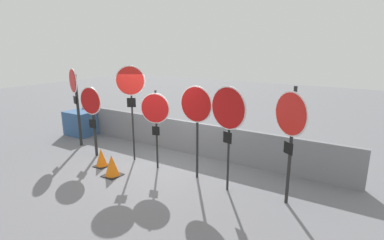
{
  "coord_description": "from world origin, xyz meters",
  "views": [
    {
      "loc": [
        4.76,
        -6.1,
        3.27
      ],
      "look_at": [
        0.96,
        0.0,
        1.47
      ],
      "focal_mm": 28.0,
      "sensor_mm": 36.0,
      "label": 1
    }
  ],
  "objects_px": {
    "stop_sign_2": "(131,88)",
    "traffic_cone_0": "(101,158)",
    "stop_sign_1": "(92,109)",
    "storage_crate": "(80,123)",
    "traffic_cone_1": "(112,166)",
    "stop_sign_5": "(228,114)",
    "stop_sign_0": "(75,93)",
    "stop_sign_6": "(291,123)",
    "stop_sign_4": "(196,111)",
    "stop_sign_3": "(155,113)"
  },
  "relations": [
    {
      "from": "stop_sign_2",
      "to": "traffic_cone_0",
      "type": "height_order",
      "value": "stop_sign_2"
    },
    {
      "from": "stop_sign_0",
      "to": "stop_sign_2",
      "type": "xyz_separation_m",
      "value": [
        2.46,
        -0.03,
        0.35
      ]
    },
    {
      "from": "stop_sign_1",
      "to": "traffic_cone_1",
      "type": "height_order",
      "value": "stop_sign_1"
    },
    {
      "from": "traffic_cone_0",
      "to": "stop_sign_6",
      "type": "bearing_deg",
      "value": 7.71
    },
    {
      "from": "stop_sign_2",
      "to": "stop_sign_3",
      "type": "distance_m",
      "value": 1.11
    },
    {
      "from": "stop_sign_4",
      "to": "traffic_cone_0",
      "type": "height_order",
      "value": "stop_sign_4"
    },
    {
      "from": "stop_sign_3",
      "to": "storage_crate",
      "type": "distance_m",
      "value": 4.67
    },
    {
      "from": "stop_sign_6",
      "to": "stop_sign_5",
      "type": "bearing_deg",
      "value": -139.44
    },
    {
      "from": "stop_sign_5",
      "to": "stop_sign_6",
      "type": "distance_m",
      "value": 1.31
    },
    {
      "from": "stop_sign_1",
      "to": "storage_crate",
      "type": "xyz_separation_m",
      "value": [
        -2.24,
        1.26,
        -1.03
      ]
    },
    {
      "from": "stop_sign_5",
      "to": "traffic_cone_1",
      "type": "distance_m",
      "value": 3.33
    },
    {
      "from": "stop_sign_2",
      "to": "traffic_cone_0",
      "type": "distance_m",
      "value": 2.08
    },
    {
      "from": "stop_sign_2",
      "to": "traffic_cone_0",
      "type": "xyz_separation_m",
      "value": [
        -0.46,
        -0.81,
        -1.87
      ]
    },
    {
      "from": "stop_sign_3",
      "to": "stop_sign_6",
      "type": "bearing_deg",
      "value": -17.18
    },
    {
      "from": "traffic_cone_1",
      "to": "storage_crate",
      "type": "relative_size",
      "value": 0.54
    },
    {
      "from": "stop_sign_2",
      "to": "traffic_cone_1",
      "type": "height_order",
      "value": "stop_sign_2"
    },
    {
      "from": "stop_sign_4",
      "to": "stop_sign_6",
      "type": "bearing_deg",
      "value": 0.44
    },
    {
      "from": "stop_sign_4",
      "to": "storage_crate",
      "type": "relative_size",
      "value": 2.25
    },
    {
      "from": "stop_sign_5",
      "to": "traffic_cone_0",
      "type": "relative_size",
      "value": 4.77
    },
    {
      "from": "stop_sign_2",
      "to": "traffic_cone_1",
      "type": "distance_m",
      "value": 2.16
    },
    {
      "from": "traffic_cone_1",
      "to": "stop_sign_2",
      "type": "bearing_deg",
      "value": 103.16
    },
    {
      "from": "stop_sign_3",
      "to": "stop_sign_4",
      "type": "height_order",
      "value": "stop_sign_4"
    },
    {
      "from": "storage_crate",
      "to": "stop_sign_1",
      "type": "bearing_deg",
      "value": -29.29
    },
    {
      "from": "stop_sign_5",
      "to": "traffic_cone_0",
      "type": "height_order",
      "value": "stop_sign_5"
    },
    {
      "from": "traffic_cone_1",
      "to": "storage_crate",
      "type": "height_order",
      "value": "storage_crate"
    },
    {
      "from": "stop_sign_6",
      "to": "storage_crate",
      "type": "relative_size",
      "value": 2.4
    },
    {
      "from": "stop_sign_3",
      "to": "stop_sign_4",
      "type": "xyz_separation_m",
      "value": [
        1.21,
        0.05,
        0.2
      ]
    },
    {
      "from": "stop_sign_0",
      "to": "stop_sign_1",
      "type": "relative_size",
      "value": 1.21
    },
    {
      "from": "traffic_cone_0",
      "to": "stop_sign_0",
      "type": "bearing_deg",
      "value": 157.24
    },
    {
      "from": "stop_sign_1",
      "to": "traffic_cone_0",
      "type": "relative_size",
      "value": 4.14
    },
    {
      "from": "stop_sign_2",
      "to": "traffic_cone_0",
      "type": "bearing_deg",
      "value": -151.3
    },
    {
      "from": "traffic_cone_0",
      "to": "stop_sign_2",
      "type": "bearing_deg",
      "value": 60.25
    },
    {
      "from": "stop_sign_3",
      "to": "traffic_cone_0",
      "type": "relative_size",
      "value": 4.22
    },
    {
      "from": "stop_sign_4",
      "to": "stop_sign_6",
      "type": "xyz_separation_m",
      "value": [
        2.23,
        -0.07,
        0.01
      ]
    },
    {
      "from": "stop_sign_0",
      "to": "stop_sign_2",
      "type": "bearing_deg",
      "value": 21.81
    },
    {
      "from": "stop_sign_2",
      "to": "stop_sign_3",
      "type": "relative_size",
      "value": 1.28
    },
    {
      "from": "stop_sign_1",
      "to": "stop_sign_3",
      "type": "xyz_separation_m",
      "value": [
        2.18,
        0.23,
        0.08
      ]
    },
    {
      "from": "stop_sign_5",
      "to": "stop_sign_6",
      "type": "bearing_deg",
      "value": 21.2
    },
    {
      "from": "stop_sign_4",
      "to": "traffic_cone_0",
      "type": "bearing_deg",
      "value": -162.32
    },
    {
      "from": "traffic_cone_0",
      "to": "storage_crate",
      "type": "relative_size",
      "value": 0.49
    },
    {
      "from": "traffic_cone_0",
      "to": "stop_sign_5",
      "type": "bearing_deg",
      "value": 8.26
    },
    {
      "from": "stop_sign_0",
      "to": "stop_sign_4",
      "type": "height_order",
      "value": "stop_sign_0"
    },
    {
      "from": "stop_sign_0",
      "to": "traffic_cone_0",
      "type": "distance_m",
      "value": 2.64
    },
    {
      "from": "stop_sign_4",
      "to": "stop_sign_5",
      "type": "xyz_separation_m",
      "value": [
        0.93,
        -0.21,
        0.08
      ]
    },
    {
      "from": "stop_sign_6",
      "to": "traffic_cone_0",
      "type": "distance_m",
      "value": 5.13
    },
    {
      "from": "stop_sign_6",
      "to": "traffic_cone_1",
      "type": "height_order",
      "value": "stop_sign_6"
    },
    {
      "from": "stop_sign_2",
      "to": "stop_sign_5",
      "type": "distance_m",
      "value": 3.12
    },
    {
      "from": "stop_sign_1",
      "to": "stop_sign_5",
      "type": "bearing_deg",
      "value": -1.49
    },
    {
      "from": "stop_sign_5",
      "to": "storage_crate",
      "type": "relative_size",
      "value": 2.33
    },
    {
      "from": "stop_sign_3",
      "to": "traffic_cone_1",
      "type": "xyz_separation_m",
      "value": [
        -0.69,
        -0.96,
        -1.28
      ]
    }
  ]
}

